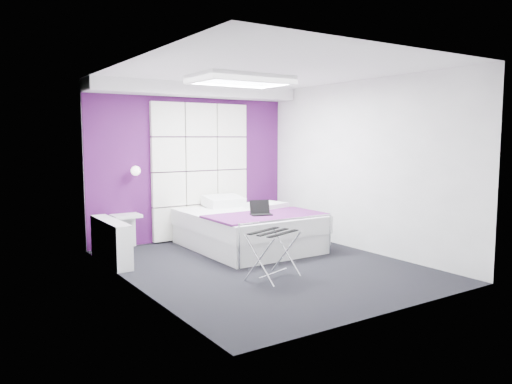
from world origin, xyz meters
TOP-DOWN VIEW (x-y plane):
  - floor at (0.00, 0.00)m, footprint 4.40×4.40m
  - ceiling at (0.00, 0.00)m, footprint 4.40×4.40m
  - wall_back at (0.00, 2.20)m, footprint 3.60×0.00m
  - wall_left at (-1.80, 0.00)m, footprint 0.00×4.40m
  - wall_right at (1.80, 0.00)m, footprint 0.00×4.40m
  - accent_wall at (0.00, 2.19)m, footprint 3.58×0.02m
  - soffit at (0.00, 1.95)m, footprint 3.58×0.50m
  - headboard at (0.15, 2.14)m, footprint 1.80×0.08m
  - skylight at (0.00, 0.60)m, footprint 1.36×0.86m
  - wall_lamp at (-1.05, 2.06)m, footprint 0.15×0.15m
  - radiator at (-1.69, 1.30)m, footprint 0.22×1.20m
  - bed at (0.41, 1.09)m, footprint 1.75×2.11m
  - nightstand at (-1.22, 2.02)m, footprint 0.43×0.33m
  - luggage_rack at (-0.26, -0.57)m, footprint 0.59×0.44m
  - laptop at (0.32, 0.59)m, footprint 0.30×0.22m

SIDE VIEW (x-z plane):
  - floor at x=0.00m, z-range 0.00..0.00m
  - luggage_rack at x=-0.26m, z-range 0.00..0.59m
  - radiator at x=-1.69m, z-range 0.00..0.60m
  - bed at x=0.41m, z-range -0.06..0.68m
  - nightstand at x=-1.22m, z-range 0.50..0.55m
  - laptop at x=0.32m, z-range 0.54..0.76m
  - headboard at x=0.15m, z-range 0.02..2.32m
  - wall_lamp at x=-1.05m, z-range 1.15..1.29m
  - wall_left at x=-1.80m, z-range -0.90..3.50m
  - wall_right at x=1.80m, z-range -0.90..3.50m
  - accent_wall at x=0.00m, z-range 0.01..2.59m
  - wall_back at x=0.00m, z-range -0.50..3.10m
  - soffit at x=0.00m, z-range 2.40..2.60m
  - skylight at x=0.00m, z-range 2.49..2.61m
  - ceiling at x=0.00m, z-range 2.60..2.60m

